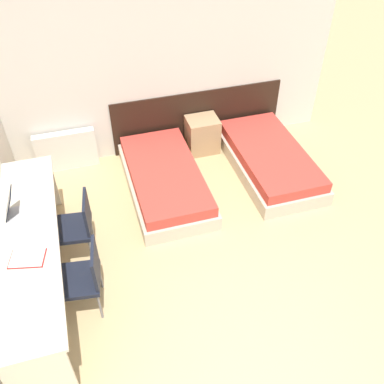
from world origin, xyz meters
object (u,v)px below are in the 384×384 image
at_px(nightstand, 202,135).
at_px(chair_near_notebook, 83,276).
at_px(bed_near_door, 269,160).
at_px(laptop, 18,210).
at_px(bed_near_window, 165,180).
at_px(chair_near_laptop, 76,224).

distance_m(nightstand, chair_near_notebook, 3.00).
bearing_deg(bed_near_door, chair_near_notebook, -150.70).
bearing_deg(laptop, bed_near_window, 25.97).
bearing_deg(nightstand, bed_near_door, -44.43).
height_order(bed_near_door, chair_near_laptop, chair_near_laptop).
height_order(bed_near_window, laptop, laptop).
distance_m(nightstand, chair_near_laptop, 2.49).
bearing_deg(bed_near_door, chair_near_laptop, -163.71).
bearing_deg(bed_near_window, chair_near_notebook, -128.08).
distance_m(bed_near_window, chair_near_notebook, 1.96).
relative_size(nightstand, chair_near_laptop, 0.65).
xyz_separation_m(bed_near_door, chair_near_laptop, (-2.71, -0.79, 0.29)).
height_order(bed_near_window, nightstand, nightstand).
bearing_deg(chair_near_notebook, laptop, 133.21).
height_order(nightstand, chair_near_notebook, chair_near_notebook).
bearing_deg(bed_near_door, bed_near_window, 180.00).
xyz_separation_m(bed_near_door, nightstand, (-0.76, 0.75, 0.09)).
bearing_deg(nightstand, chair_near_laptop, -141.77).
height_order(chair_near_laptop, laptop, laptop).
bearing_deg(chair_near_laptop, chair_near_notebook, -82.51).
distance_m(bed_near_door, chair_near_laptop, 2.84).
bearing_deg(chair_near_notebook, bed_near_door, 37.29).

